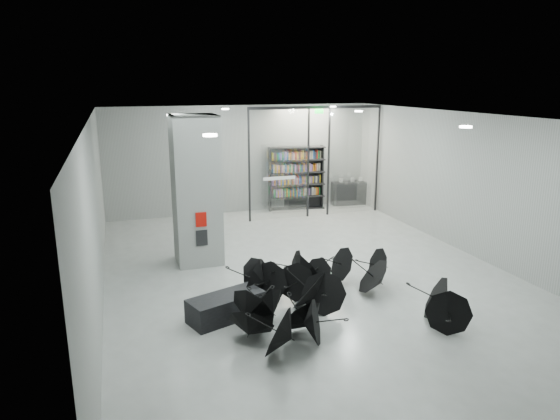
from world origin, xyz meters
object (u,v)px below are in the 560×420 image
object	(u,v)px
bookshelf	(296,178)
shop_counter	(350,193)
column	(196,190)
bench	(226,307)
umbrella_cluster	(315,297)

from	to	relation	value
bookshelf	shop_counter	bearing A→B (deg)	10.75
column	bench	distance (m)	4.05
bookshelf	umbrella_cluster	distance (m)	9.13
bench	bookshelf	distance (m)	9.65
bookshelf	column	bearing A→B (deg)	-124.14
bookshelf	shop_counter	distance (m)	2.45
bench	shop_counter	world-z (taller)	shop_counter
bench	umbrella_cluster	distance (m)	1.92
shop_counter	umbrella_cluster	distance (m)	10.07
bench	umbrella_cluster	world-z (taller)	umbrella_cluster
bookshelf	shop_counter	world-z (taller)	bookshelf
bench	bookshelf	size ratio (longest dim) A/B	0.65
bench	umbrella_cluster	xyz separation A→B (m)	(1.90, -0.25, 0.05)
bench	column	bearing A→B (deg)	69.85
column	shop_counter	bearing A→B (deg)	34.58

